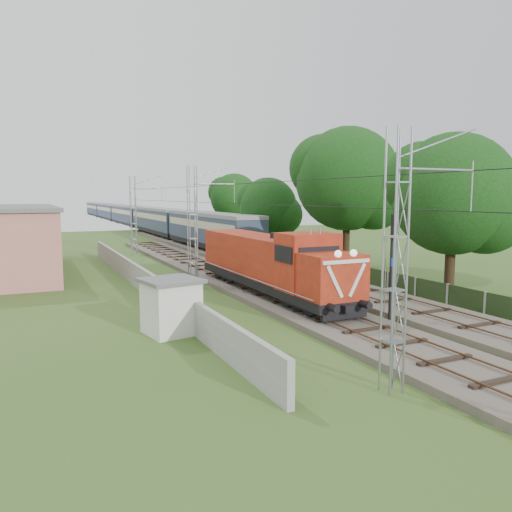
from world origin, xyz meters
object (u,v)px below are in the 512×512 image
locomotive (270,262)px  relay_hut (171,306)px  coach_rake (129,214)px  signal_post (393,248)px

locomotive → relay_hut: (-7.40, -5.22, -0.87)m
locomotive → coach_rake: bearing=86.0°
relay_hut → coach_rake: bearing=80.8°
locomotive → signal_post: (2.77, -7.55, 1.45)m
coach_rake → signal_post: (-2.23, -79.12, 0.98)m
locomotive → coach_rake: 71.74m
locomotive → coach_rake: (5.00, 71.57, 0.47)m
coach_rake → relay_hut: bearing=-99.2°
locomotive → signal_post: size_ratio=3.05×
signal_post → locomotive: bearing=110.1°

